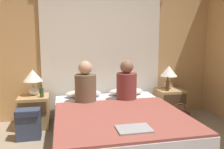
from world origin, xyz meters
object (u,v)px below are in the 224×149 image
object	(u,v)px
nightstand_right	(169,103)
lamp_left	(33,78)
person_right_in_bed	(127,83)
handbag_on_floor	(179,117)
pillow_right	(126,91)
person_left_in_bed	(85,85)
beer_bottle_on_left_stand	(42,92)
nightstand_left	(34,112)
bed	(117,127)
laptop_on_bed	(134,129)
pillow_left	(83,94)
beer_bottle_on_right_stand	(167,85)
backpack_on_floor	(28,122)
lamp_right	(169,73)

from	to	relation	value
nightstand_right	lamp_left	bearing A→B (deg)	178.20
person_right_in_bed	lamp_left	bearing A→B (deg)	165.93
person_right_in_bed	handbag_on_floor	world-z (taller)	person_right_in_bed
pillow_right	person_left_in_bed	size ratio (longest dim) A/B	0.92
pillow_right	handbag_on_floor	xyz separation A→B (m)	(0.79, -0.43, -0.38)
lamp_left	person_left_in_bed	xyz separation A→B (m)	(0.79, -0.36, -0.08)
person_right_in_bed	beer_bottle_on_left_stand	size ratio (longest dim) A/B	3.16
nightstand_left	handbag_on_floor	bearing A→B (deg)	-9.20
bed	laptop_on_bed	size ratio (longest dim) A/B	5.83
handbag_on_floor	pillow_left	bearing A→B (deg)	164.31
nightstand_left	person_left_in_bed	world-z (taller)	person_left_in_bed
nightstand_right	pillow_right	bearing A→B (deg)	176.06
nightstand_left	beer_bottle_on_right_stand	size ratio (longest dim) A/B	2.10
backpack_on_floor	handbag_on_floor	distance (m)	2.34
pillow_right	nightstand_left	bearing A→B (deg)	-177.96
beer_bottle_on_left_stand	backpack_on_floor	world-z (taller)	beer_bottle_on_left_stand
nightstand_left	backpack_on_floor	xyz separation A→B (m)	(-0.03, -0.46, -0.01)
nightstand_left	nightstand_right	size ratio (longest dim) A/B	1.00
pillow_left	laptop_on_bed	xyz separation A→B (m)	(0.37, -1.58, -0.02)
pillow_right	person_right_in_bed	size ratio (longest dim) A/B	0.92
pillow_right	handbag_on_floor	bearing A→B (deg)	-28.51
beer_bottle_on_right_stand	bed	bearing A→B (deg)	-146.21
beer_bottle_on_right_stand	pillow_left	bearing A→B (deg)	174.01
person_left_in_bed	beer_bottle_on_right_stand	xyz separation A→B (m)	(1.42, 0.19, -0.10)
pillow_left	beer_bottle_on_right_stand	size ratio (longest dim) A/B	2.46
lamp_left	person_right_in_bed	xyz separation A→B (m)	(1.43, -0.36, -0.08)
person_right_in_bed	handbag_on_floor	size ratio (longest dim) A/B	1.80
lamp_right	person_left_in_bed	xyz separation A→B (m)	(-1.51, -0.36, -0.08)
nightstand_left	beer_bottle_on_right_stand	world-z (taller)	beer_bottle_on_right_stand
nightstand_right	laptop_on_bed	bearing A→B (deg)	-126.79
pillow_right	beer_bottle_on_left_stand	bearing A→B (deg)	-173.83
bed	nightstand_right	xyz separation A→B (m)	(1.15, 0.80, 0.04)
lamp_left	beer_bottle_on_right_stand	distance (m)	2.22
nightstand_right	pillow_left	bearing A→B (deg)	177.96
bed	nightstand_right	size ratio (longest dim) A/B	4.17
person_left_in_bed	laptop_on_bed	world-z (taller)	person_left_in_bed
nightstand_right	backpack_on_floor	bearing A→B (deg)	-168.94
nightstand_right	lamp_left	xyz separation A→B (m)	(-2.30, 0.07, 0.52)
handbag_on_floor	nightstand_left	bearing A→B (deg)	170.80
beer_bottle_on_right_stand	backpack_on_floor	xyz separation A→B (m)	(-2.23, -0.36, -0.35)
pillow_left	person_left_in_bed	size ratio (longest dim) A/B	0.92
person_left_in_bed	beer_bottle_on_left_stand	distance (m)	0.69
backpack_on_floor	person_right_in_bed	bearing A→B (deg)	6.67
bed	lamp_left	distance (m)	1.55
handbag_on_floor	lamp_left	bearing A→B (deg)	169.06
beer_bottle_on_right_stand	laptop_on_bed	bearing A→B (deg)	-126.14
lamp_right	beer_bottle_on_right_stand	distance (m)	0.26
lamp_right	beer_bottle_on_left_stand	size ratio (longest dim) A/B	2.04
person_left_in_bed	person_right_in_bed	distance (m)	0.64
nightstand_left	person_left_in_bed	distance (m)	0.95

